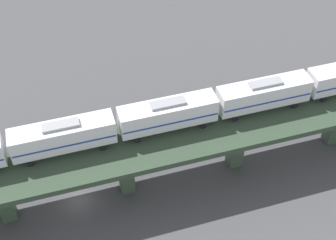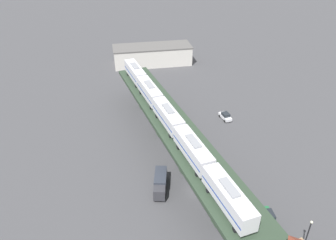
% 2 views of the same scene
% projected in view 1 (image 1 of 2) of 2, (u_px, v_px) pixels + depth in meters
% --- Properties ---
extents(ground_plane, '(400.00, 400.00, 0.00)m').
position_uv_depth(ground_plane, '(78.00, 200.00, 60.10)').
color(ground_plane, '#424244').
extents(elevated_viaduct, '(32.78, 90.88, 8.10)m').
position_uv_depth(elevated_viaduct, '(69.00, 166.00, 55.19)').
color(elevated_viaduct, '#2C3D2C').
rests_on(elevated_viaduct, ground).
extents(subway_train, '(19.44, 60.86, 4.45)m').
position_uv_depth(subway_train, '(168.00, 114.00, 56.18)').
color(subway_train, silver).
rests_on(subway_train, elevated_viaduct).
extents(delivery_truck, '(3.18, 7.43, 3.20)m').
position_uv_depth(delivery_truck, '(91.00, 149.00, 63.99)').
color(delivery_truck, '#333338').
rests_on(delivery_truck, ground).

